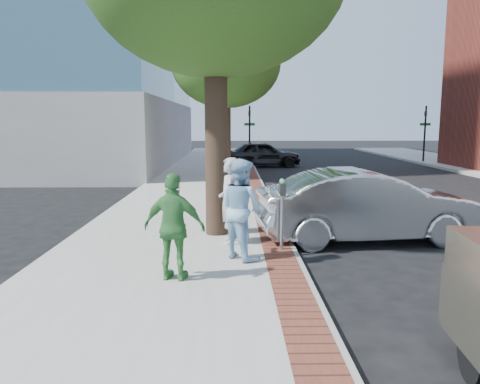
{
  "coord_description": "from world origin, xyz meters",
  "views": [
    {
      "loc": [
        -0.23,
        -8.93,
        2.77
      ],
      "look_at": [
        -0.06,
        1.5,
        1.2
      ],
      "focal_mm": 35.0,
      "sensor_mm": 36.0,
      "label": 1
    }
  ],
  "objects_px": {
    "person_gray": "(229,201)",
    "sedan_silver": "(368,206)",
    "person_green": "(174,227)",
    "bg_car": "(263,154)",
    "person_officer": "(241,209)",
    "parking_meter": "(282,199)"
  },
  "relations": [
    {
      "from": "parking_meter",
      "to": "person_gray",
      "type": "relative_size",
      "value": 0.79
    },
    {
      "from": "parking_meter",
      "to": "person_green",
      "type": "distance_m",
      "value": 2.68
    },
    {
      "from": "person_officer",
      "to": "sedan_silver",
      "type": "bearing_deg",
      "value": -98.85
    },
    {
      "from": "person_officer",
      "to": "bg_car",
      "type": "height_order",
      "value": "person_officer"
    },
    {
      "from": "person_green",
      "to": "bg_car",
      "type": "xyz_separation_m",
      "value": [
        2.83,
        21.33,
        -0.25
      ]
    },
    {
      "from": "person_officer",
      "to": "person_green",
      "type": "bearing_deg",
      "value": 97.85
    },
    {
      "from": "person_gray",
      "to": "person_officer",
      "type": "height_order",
      "value": "person_officer"
    },
    {
      "from": "person_gray",
      "to": "person_officer",
      "type": "xyz_separation_m",
      "value": [
        0.24,
        -1.1,
        0.03
      ]
    },
    {
      "from": "person_gray",
      "to": "person_green",
      "type": "bearing_deg",
      "value": -20.94
    },
    {
      "from": "sedan_silver",
      "to": "parking_meter",
      "type": "bearing_deg",
      "value": 114.97
    },
    {
      "from": "person_officer",
      "to": "sedan_silver",
      "type": "height_order",
      "value": "person_officer"
    },
    {
      "from": "person_gray",
      "to": "sedan_silver",
      "type": "bearing_deg",
      "value": 102.25
    },
    {
      "from": "person_officer",
      "to": "bg_car",
      "type": "bearing_deg",
      "value": -45.04
    },
    {
      "from": "parking_meter",
      "to": "person_officer",
      "type": "distance_m",
      "value": 1.01
    },
    {
      "from": "person_gray",
      "to": "person_officer",
      "type": "relative_size",
      "value": 0.97
    },
    {
      "from": "sedan_silver",
      "to": "bg_car",
      "type": "bearing_deg",
      "value": -1.83
    },
    {
      "from": "parking_meter",
      "to": "person_gray",
      "type": "bearing_deg",
      "value": 152.85
    },
    {
      "from": "person_gray",
      "to": "bg_car",
      "type": "relative_size",
      "value": 0.4
    },
    {
      "from": "person_gray",
      "to": "parking_meter",
      "type": "bearing_deg",
      "value": 62.53
    },
    {
      "from": "parking_meter",
      "to": "bg_car",
      "type": "xyz_separation_m",
      "value": [
        0.85,
        19.53,
        -0.41
      ]
    },
    {
      "from": "person_green",
      "to": "bg_car",
      "type": "height_order",
      "value": "person_green"
    },
    {
      "from": "person_gray",
      "to": "sedan_silver",
      "type": "xyz_separation_m",
      "value": [
        3.23,
        0.72,
        -0.25
      ]
    }
  ]
}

